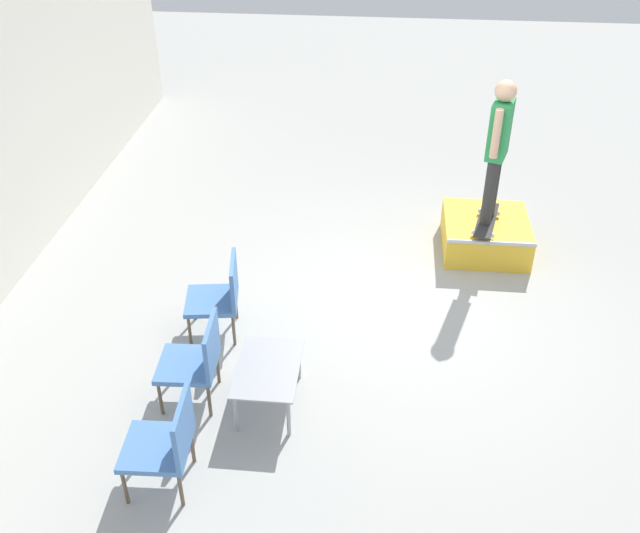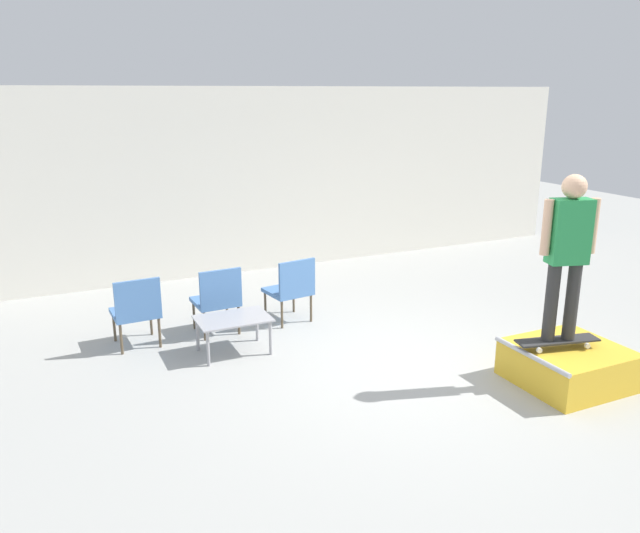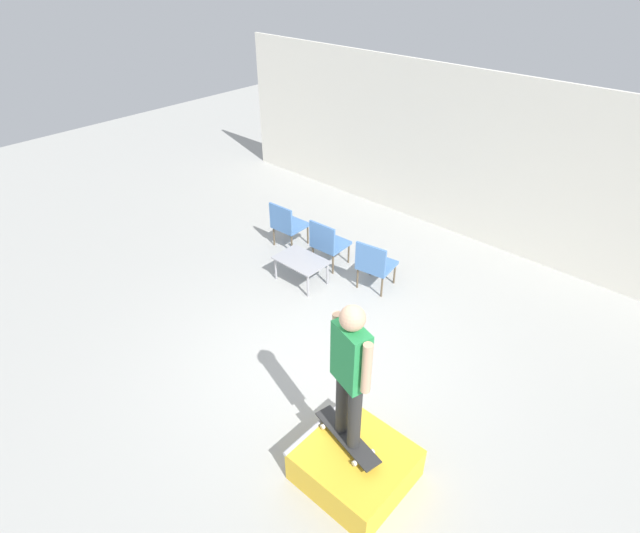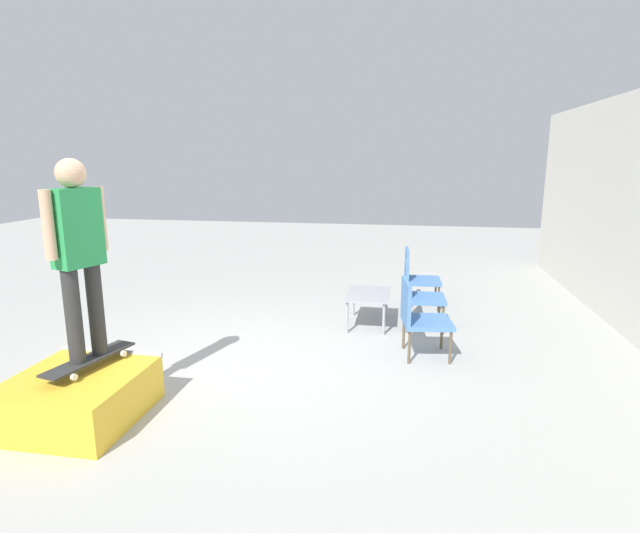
% 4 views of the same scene
% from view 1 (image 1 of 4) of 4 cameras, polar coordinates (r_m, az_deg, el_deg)
% --- Properties ---
extents(ground_plane, '(24.00, 24.00, 0.00)m').
position_cam_1_polar(ground_plane, '(7.83, 6.41, -3.29)').
color(ground_plane, '#A8A8A3').
extents(skate_ramp_box, '(1.07, 1.01, 0.42)m').
position_cam_1_polar(skate_ramp_box, '(8.91, 13.07, 2.53)').
color(skate_ramp_box, gold).
rests_on(skate_ramp_box, ground_plane).
extents(skateboard_on_ramp, '(0.89, 0.39, 0.07)m').
position_cam_1_polar(skateboard_on_ramp, '(8.64, 13.17, 3.64)').
color(skateboard_on_ramp, '#2D2D2D').
rests_on(skateboard_on_ramp, skate_ramp_box).
extents(person_skater, '(0.55, 0.30, 1.68)m').
position_cam_1_polar(person_skater, '(8.20, 14.07, 9.67)').
color(person_skater, '#2D2D2D').
rests_on(person_skater, skateboard_on_ramp).
extents(coffee_table, '(0.83, 0.56, 0.43)m').
position_cam_1_polar(coffee_table, '(6.44, -4.18, -8.42)').
color(coffee_table, '#9E9EA3').
rests_on(coffee_table, ground_plane).
extents(patio_chair_left, '(0.54, 0.54, 0.87)m').
position_cam_1_polar(patio_chair_left, '(5.83, -12.18, -13.49)').
color(patio_chair_left, brown).
rests_on(patio_chair_left, ground_plane).
extents(patio_chair_center, '(0.54, 0.54, 0.87)m').
position_cam_1_polar(patio_chair_center, '(6.50, -9.84, -7.26)').
color(patio_chair_center, brown).
rests_on(patio_chair_center, ground_plane).
extents(patio_chair_right, '(0.59, 0.59, 0.87)m').
position_cam_1_polar(patio_chair_right, '(7.24, -7.99, -2.19)').
color(patio_chair_right, brown).
rests_on(patio_chair_right, ground_plane).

